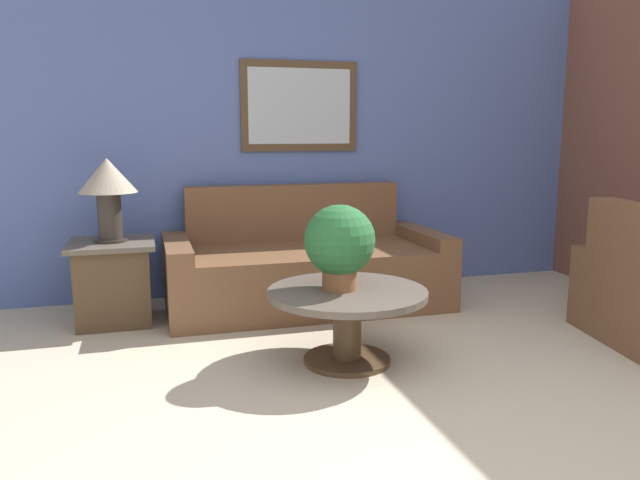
# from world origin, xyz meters

# --- Properties ---
(wall_back) EXTENTS (7.09, 0.09, 2.60)m
(wall_back) POSITION_xyz_m (0.00, 3.27, 1.31)
(wall_back) COLOR #5166A8
(wall_back) RESTS_ON ground_plane
(couch_main) EXTENTS (2.12, 0.99, 0.91)m
(couch_main) POSITION_xyz_m (-0.08, 2.74, 0.29)
(couch_main) COLOR brown
(couch_main) RESTS_ON ground_plane
(coffee_table) EXTENTS (0.93, 0.93, 0.44)m
(coffee_table) POSITION_xyz_m (-0.16, 1.48, 0.32)
(coffee_table) COLOR #4C3823
(coffee_table) RESTS_ON ground_plane
(side_table) EXTENTS (0.58, 0.58, 0.58)m
(side_table) POSITION_xyz_m (-1.50, 2.68, 0.30)
(side_table) COLOR #4C3823
(side_table) RESTS_ON ground_plane
(table_lamp) EXTENTS (0.40, 0.40, 0.58)m
(table_lamp) POSITION_xyz_m (-1.50, 2.68, 0.98)
(table_lamp) COLOR #2D2823
(table_lamp) RESTS_ON side_table
(potted_plant_on_table) EXTENTS (0.41, 0.41, 0.49)m
(potted_plant_on_table) POSITION_xyz_m (-0.20, 1.50, 0.71)
(potted_plant_on_table) COLOR brown
(potted_plant_on_table) RESTS_ON coffee_table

